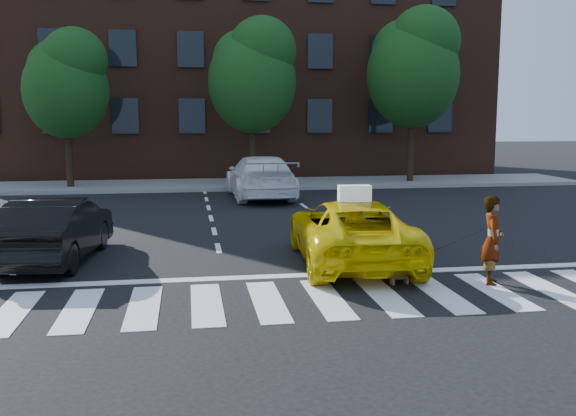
{
  "coord_description": "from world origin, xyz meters",
  "views": [
    {
      "loc": [
        -2.26,
        -10.16,
        3.04
      ],
      "look_at": [
        -0.18,
        3.07,
        1.1
      ],
      "focal_mm": 40.0,
      "sensor_mm": 36.0,
      "label": 1
    }
  ],
  "objects_px": {
    "tree_left": "(66,80)",
    "tree_mid": "(253,71)",
    "taxi": "(351,232)",
    "dog": "(397,272)",
    "woman": "(493,240)",
    "black_sedan": "(56,229)",
    "tree_right": "(414,63)",
    "white_suv": "(260,177)"
  },
  "relations": [
    {
      "from": "tree_left",
      "to": "tree_mid",
      "type": "relative_size",
      "value": 0.92
    },
    {
      "from": "taxi",
      "to": "dog",
      "type": "height_order",
      "value": "taxi"
    },
    {
      "from": "tree_mid",
      "to": "woman",
      "type": "relative_size",
      "value": 4.41
    },
    {
      "from": "taxi",
      "to": "dog",
      "type": "relative_size",
      "value": 7.25
    },
    {
      "from": "black_sedan",
      "to": "tree_right",
      "type": "bearing_deg",
      "value": -126.87
    },
    {
      "from": "tree_mid",
      "to": "woman",
      "type": "distance_m",
      "value": 17.19
    },
    {
      "from": "tree_left",
      "to": "taxi",
      "type": "bearing_deg",
      "value": -61.04
    },
    {
      "from": "tree_left",
      "to": "dog",
      "type": "xyz_separation_m",
      "value": [
        8.42,
        -16.26,
        -4.22
      ]
    },
    {
      "from": "tree_left",
      "to": "dog",
      "type": "bearing_deg",
      "value": -62.61
    },
    {
      "from": "tree_mid",
      "to": "black_sedan",
      "type": "xyz_separation_m",
      "value": [
        -5.53,
        -13.4,
        -4.17
      ]
    },
    {
      "from": "dog",
      "to": "tree_mid",
      "type": "bearing_deg",
      "value": 87.61
    },
    {
      "from": "tree_right",
      "to": "black_sedan",
      "type": "bearing_deg",
      "value": -133.09
    },
    {
      "from": "tree_mid",
      "to": "taxi",
      "type": "distance_m",
      "value": 15.1
    },
    {
      "from": "black_sedan",
      "to": "tree_left",
      "type": "bearing_deg",
      "value": -75.43
    },
    {
      "from": "tree_mid",
      "to": "dog",
      "type": "height_order",
      "value": "tree_mid"
    },
    {
      "from": "tree_left",
      "to": "taxi",
      "type": "distance_m",
      "value": 16.99
    },
    {
      "from": "tree_mid",
      "to": "white_suv",
      "type": "relative_size",
      "value": 1.32
    },
    {
      "from": "black_sedan",
      "to": "woman",
      "type": "bearing_deg",
      "value": 165.39
    },
    {
      "from": "tree_left",
      "to": "woman",
      "type": "distance_m",
      "value": 19.7
    },
    {
      "from": "taxi",
      "to": "white_suv",
      "type": "relative_size",
      "value": 0.88
    },
    {
      "from": "tree_mid",
      "to": "dog",
      "type": "xyz_separation_m",
      "value": [
        0.92,
        -16.26,
        -4.63
      ]
    },
    {
      "from": "dog",
      "to": "white_suv",
      "type": "bearing_deg",
      "value": 89.2
    },
    {
      "from": "white_suv",
      "to": "woman",
      "type": "distance_m",
      "value": 13.1
    },
    {
      "from": "tree_left",
      "to": "woman",
      "type": "relative_size",
      "value": 4.04
    },
    {
      "from": "taxi",
      "to": "white_suv",
      "type": "distance_m",
      "value": 10.82
    },
    {
      "from": "tree_left",
      "to": "black_sedan",
      "type": "relative_size",
      "value": 1.57
    },
    {
      "from": "tree_left",
      "to": "dog",
      "type": "relative_size",
      "value": 9.89
    },
    {
      "from": "taxi",
      "to": "woman",
      "type": "relative_size",
      "value": 2.96
    },
    {
      "from": "tree_mid",
      "to": "tree_right",
      "type": "xyz_separation_m",
      "value": [
        7.0,
        -0.0,
        0.41
      ]
    },
    {
      "from": "tree_right",
      "to": "dog",
      "type": "bearing_deg",
      "value": -110.5
    },
    {
      "from": "tree_mid",
      "to": "black_sedan",
      "type": "relative_size",
      "value": 1.72
    },
    {
      "from": "dog",
      "to": "black_sedan",
      "type": "bearing_deg",
      "value": 150.48
    },
    {
      "from": "taxi",
      "to": "dog",
      "type": "xyz_separation_m",
      "value": [
        0.4,
        -1.76,
        -0.44
      ]
    },
    {
      "from": "tree_right",
      "to": "black_sedan",
      "type": "xyz_separation_m",
      "value": [
        -12.53,
        -13.4,
        -4.58
      ]
    },
    {
      "from": "black_sedan",
      "to": "woman",
      "type": "xyz_separation_m",
      "value": [
        8.16,
        -3.1,
        0.12
      ]
    },
    {
      "from": "tree_left",
      "to": "white_suv",
      "type": "xyz_separation_m",
      "value": [
        7.36,
        -3.69,
        -3.66
      ]
    },
    {
      "from": "taxi",
      "to": "white_suv",
      "type": "height_order",
      "value": "white_suv"
    },
    {
      "from": "tree_left",
      "to": "white_suv",
      "type": "distance_m",
      "value": 9.01
    },
    {
      "from": "black_sedan",
      "to": "white_suv",
      "type": "height_order",
      "value": "white_suv"
    },
    {
      "from": "tree_right",
      "to": "black_sedan",
      "type": "relative_size",
      "value": 1.86
    },
    {
      "from": "black_sedan",
      "to": "dog",
      "type": "height_order",
      "value": "black_sedan"
    },
    {
      "from": "tree_right",
      "to": "white_suv",
      "type": "relative_size",
      "value": 1.43
    }
  ]
}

